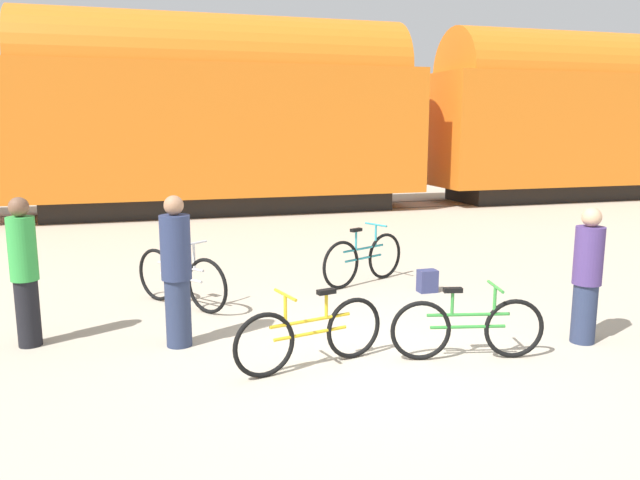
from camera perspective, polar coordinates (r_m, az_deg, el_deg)
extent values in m
plane|color=#B2A893|center=(6.93, 4.80, -10.68)|extent=(80.00, 80.00, 0.00)
cube|color=black|center=(18.27, -8.83, 3.41)|extent=(9.63, 2.20, 0.55)
cube|color=orange|center=(18.14, -9.02, 9.83)|extent=(11.46, 2.93, 3.54)
cylinder|color=orange|center=(18.20, -9.18, 15.41)|extent=(10.55, 2.79, 2.79)
cube|color=black|center=(23.43, 23.16, 4.24)|extent=(9.63, 2.20, 0.55)
cube|color=orange|center=(23.33, 23.53, 9.23)|extent=(11.46, 2.93, 3.54)
cylinder|color=orange|center=(23.38, 23.86, 13.56)|extent=(10.55, 2.79, 2.79)
cube|color=#4C4238|center=(17.60, -8.50, 2.28)|extent=(48.46, 0.07, 0.01)
cube|color=#4C4238|center=(19.01, -9.10, 2.87)|extent=(48.46, 0.07, 0.01)
torus|color=black|center=(8.48, -10.29, -4.15)|extent=(0.49, 0.64, 0.76)
torus|color=black|center=(9.25, -14.72, -3.09)|extent=(0.49, 0.64, 0.76)
cylinder|color=silver|center=(8.82, -12.66, -2.37)|extent=(0.58, 0.76, 0.04)
cylinder|color=silver|center=(8.85, -12.61, -3.37)|extent=(0.53, 0.69, 0.04)
cylinder|color=silver|center=(8.92, -13.46, -1.20)|extent=(0.04, 0.04, 0.32)
cube|color=black|center=(8.89, -13.51, -0.20)|extent=(0.18, 0.21, 0.05)
cylinder|color=silver|center=(8.56, -11.45, -1.48)|extent=(0.04, 0.04, 0.35)
cylinder|color=silver|center=(8.53, -11.49, -0.32)|extent=(0.39, 0.30, 0.03)
torus|color=black|center=(6.32, -5.12, -9.55)|extent=(0.67, 0.21, 0.68)
torus|color=black|center=(6.80, 3.11, -8.04)|extent=(0.67, 0.21, 0.68)
cylinder|color=gold|center=(6.49, -0.85, -7.36)|extent=(0.92, 0.25, 0.04)
cylinder|color=gold|center=(6.54, -0.84, -8.53)|extent=(0.83, 0.23, 0.04)
cylinder|color=gold|center=(6.54, 0.58, -5.93)|extent=(0.04, 0.04, 0.28)
cube|color=black|center=(6.50, 0.58, -4.74)|extent=(0.21, 0.12, 0.05)
cylinder|color=gold|center=(6.31, -3.18, -6.40)|extent=(0.04, 0.04, 0.31)
cylinder|color=gold|center=(6.27, -3.20, -5.03)|extent=(0.14, 0.45, 0.03)
torus|color=black|center=(7.12, 17.32, -7.74)|extent=(0.65, 0.19, 0.66)
torus|color=black|center=(6.83, 9.20, -8.17)|extent=(0.65, 0.19, 0.66)
cylinder|color=#338C38|center=(6.91, 13.40, -6.65)|extent=(0.89, 0.23, 0.04)
cylinder|color=#338C38|center=(6.95, 13.36, -7.73)|extent=(0.81, 0.21, 0.04)
cylinder|color=#338C38|center=(6.82, 12.01, -5.61)|extent=(0.04, 0.04, 0.27)
cube|color=black|center=(6.78, 12.05, -4.50)|extent=(0.21, 0.12, 0.05)
cylinder|color=#338C38|center=(6.95, 15.68, -5.34)|extent=(0.04, 0.04, 0.31)
cylinder|color=#338C38|center=(6.91, 15.75, -4.12)|extent=(0.13, 0.46, 0.03)
torus|color=black|center=(10.29, 5.94, -1.46)|extent=(0.70, 0.37, 0.75)
torus|color=black|center=(9.58, 1.93, -2.30)|extent=(0.70, 0.37, 0.75)
cylinder|color=teal|center=(9.89, 4.02, -0.77)|extent=(0.81, 0.41, 0.04)
cylinder|color=teal|center=(9.92, 4.01, -1.66)|extent=(0.74, 0.38, 0.04)
cylinder|color=teal|center=(9.73, 3.32, 0.01)|extent=(0.04, 0.04, 0.32)
cube|color=black|center=(9.71, 3.33, 0.92)|extent=(0.21, 0.16, 0.05)
cylinder|color=teal|center=(10.05, 5.12, 0.42)|extent=(0.04, 0.04, 0.35)
cylinder|color=teal|center=(10.02, 5.14, 1.41)|extent=(0.23, 0.43, 0.03)
cylinder|color=#283351|center=(7.33, -12.83, -6.48)|extent=(0.29, 0.29, 0.79)
cylinder|color=navy|center=(7.15, -13.07, -0.66)|extent=(0.34, 0.34, 0.73)
sphere|color=#A37556|center=(7.07, -13.23, 3.11)|extent=(0.22, 0.22, 0.22)
cylinder|color=#283351|center=(7.88, 22.99, -6.18)|extent=(0.28, 0.28, 0.70)
cylinder|color=#473370|center=(7.73, 23.35, -1.32)|extent=(0.32, 0.32, 0.67)
sphere|color=tan|center=(7.65, 23.59, 1.93)|extent=(0.22, 0.22, 0.22)
cylinder|color=black|center=(7.88, -25.13, -6.06)|extent=(0.26, 0.26, 0.78)
cylinder|color=green|center=(7.72, -25.56, -0.72)|extent=(0.30, 0.30, 0.72)
sphere|color=brown|center=(7.65, -25.84, 2.74)|extent=(0.22, 0.22, 0.22)
cube|color=navy|center=(9.58, 9.79, -3.71)|extent=(0.28, 0.20, 0.34)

